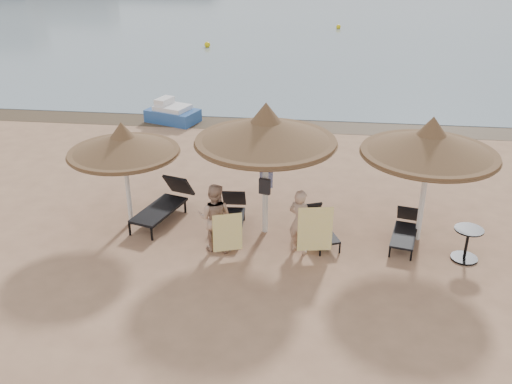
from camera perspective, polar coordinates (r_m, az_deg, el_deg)
ground at (r=13.08m, az=-1.53°, el=-6.48°), size 160.00×160.00×0.00m
wet_sand_strip at (r=21.58m, az=2.07°, el=6.77°), size 200.00×1.60×0.01m
palapa_left at (r=13.95m, az=-13.15°, el=4.70°), size 2.70×2.70×2.67m
palapa_center at (r=13.01m, az=0.99°, el=6.14°), size 3.31×3.31×3.28m
palapa_right at (r=13.29m, az=17.03°, el=4.67°), size 3.10×3.10×3.07m
lounger_far_left at (r=14.71m, az=-9.08°, el=-1.07°), size 1.27×2.21×0.94m
lounger_near_left at (r=14.12m, az=-2.40°, el=-2.26°), size 0.69×1.79×0.78m
lounger_near_right at (r=13.78m, az=6.12°, el=-3.29°), size 1.08×1.67×0.71m
lounger_far_right at (r=13.99m, az=14.71°, el=-3.60°), size 0.86×1.67×0.71m
side_table at (r=13.65m, az=20.29°, el=-4.99°), size 0.64×0.64×0.77m
person_left at (r=12.95m, az=-4.17°, el=-2.04°), size 0.92×0.63×1.90m
person_right at (r=12.85m, az=4.43°, el=-2.49°), size 1.00×0.88×1.82m
towel_left at (r=12.73m, az=-2.87°, el=-4.08°), size 0.64×0.24×0.93m
towel_right at (r=12.70m, az=5.93°, el=-3.73°), size 0.77×0.16×1.09m
bag_patterned at (r=13.66m, az=1.03°, el=1.23°), size 0.32×0.14×0.40m
bag_dark at (r=13.36m, az=0.88°, el=0.56°), size 0.28×0.16×0.38m
pedal_boat at (r=22.03m, az=-8.38°, el=7.80°), size 2.16×1.70×0.88m
buoy_left at (r=35.59m, az=-4.89°, el=14.47°), size 0.35×0.35×0.35m
buoy_mid at (r=42.33m, az=8.25°, el=16.04°), size 0.32×0.32×0.32m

